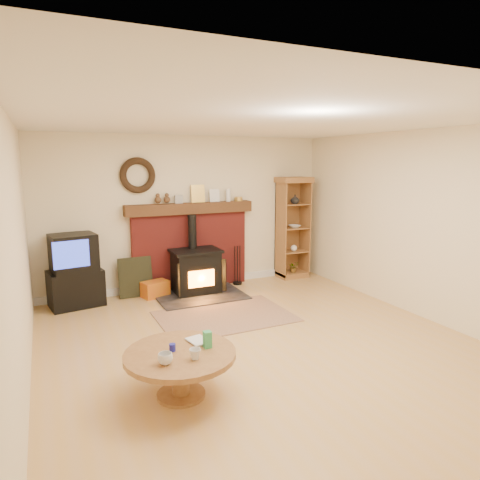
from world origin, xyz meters
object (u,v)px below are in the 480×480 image
wood_stove (196,273)px  tv_unit (75,272)px  curio_cabinet (292,228)px  coffee_table (181,360)px

wood_stove → tv_unit: bearing=174.0°
tv_unit → curio_cabinet: 3.89m
coffee_table → tv_unit: bearing=102.3°
wood_stove → curio_cabinet: size_ratio=0.74×
curio_cabinet → wood_stove: bearing=-172.1°
curio_cabinet → coffee_table: (-3.18, -3.23, -0.59)m
wood_stove → coffee_table: size_ratio=1.35×
tv_unit → curio_cabinet: curio_cabinet is taller
curio_cabinet → coffee_table: bearing=-134.5°
tv_unit → curio_cabinet: size_ratio=0.59×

